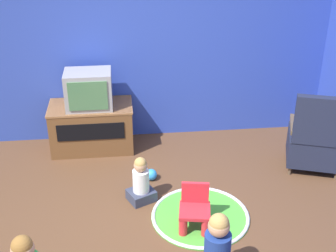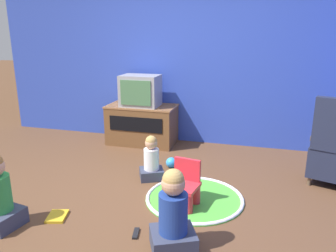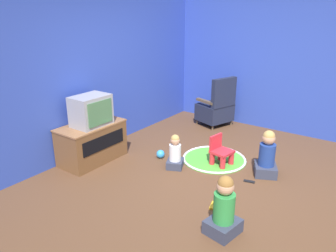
{
  "view_description": "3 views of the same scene",
  "coord_description": "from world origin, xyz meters",
  "views": [
    {
      "loc": [
        -0.12,
        -3.58,
        3.05
      ],
      "look_at": [
        0.35,
        0.77,
        0.78
      ],
      "focal_mm": 50.0,
      "sensor_mm": 36.0,
      "label": 1
    },
    {
      "loc": [
        1.19,
        -2.8,
        1.65
      ],
      "look_at": [
        0.24,
        0.58,
        0.66
      ],
      "focal_mm": 35.0,
      "sensor_mm": 36.0,
      "label": 2
    },
    {
      "loc": [
        -3.66,
        -1.97,
        2.27
      ],
      "look_at": [
        -0.05,
        0.63,
        0.68
      ],
      "focal_mm": 35.0,
      "sensor_mm": 36.0,
      "label": 3
    }
  ],
  "objects": [
    {
      "name": "ground_plane",
      "position": [
        0.0,
        0.0,
        0.0
      ],
      "size": [
        30.0,
        30.0,
        0.0
      ],
      "primitive_type": "plane",
      "color": "brown"
    },
    {
      "name": "book",
      "position": [
        -0.53,
        -0.48,
        0.01
      ],
      "size": [
        0.22,
        0.25,
        0.02
      ],
      "rotation": [
        0.0,
        0.0,
        1.84
      ],
      "color": "gold",
      "rests_on": "ground_plane"
    },
    {
      "name": "yellow_kid_chair",
      "position": [
        0.54,
        0.06,
        0.18
      ],
      "size": [
        0.35,
        0.33,
        0.46
      ],
      "rotation": [
        0.0,
        0.0,
        -0.17
      ],
      "color": "red",
      "rests_on": "ground_plane"
    },
    {
      "name": "child_watching_center",
      "position": [
        -0.93,
        -0.73,
        0.29
      ],
      "size": [
        0.39,
        0.36,
        0.68
      ],
      "rotation": [
        0.0,
        0.0,
        -0.17
      ],
      "color": "#33384C",
      "rests_on": "ground_plane"
    },
    {
      "name": "black_armchair",
      "position": [
        2.11,
        0.97,
        0.38
      ],
      "size": [
        0.76,
        0.72,
        1.02
      ],
      "rotation": [
        0.0,
        0.0,
        2.82
      ],
      "color": "brown",
      "rests_on": "ground_plane"
    },
    {
      "name": "television",
      "position": [
        -0.52,
        1.73,
        0.83
      ],
      "size": [
        0.56,
        0.41,
        0.46
      ],
      "color": "#939399",
      "rests_on": "tv_cabinet"
    },
    {
      "name": "wall_back",
      "position": [
        -0.16,
        2.12,
        1.42
      ],
      "size": [
        5.67,
        0.12,
        2.83
      ],
      "color": "#2D47B2",
      "rests_on": "ground_plane"
    },
    {
      "name": "tv_cabinet",
      "position": [
        -0.52,
        1.77,
        0.31
      ],
      "size": [
        1.04,
        0.56,
        0.6
      ],
      "color": "brown",
      "rests_on": "ground_plane"
    },
    {
      "name": "toy_ball",
      "position": [
        0.18,
        0.95,
        0.07
      ],
      "size": [
        0.13,
        0.13,
        0.13
      ],
      "color": "#3399E5",
      "rests_on": "ground_plane"
    },
    {
      "name": "wall_right",
      "position": [
        2.61,
        -0.41,
        1.42
      ],
      "size": [
        0.12,
        5.18,
        2.83
      ],
      "color": "#2D47B2",
      "rests_on": "ground_plane"
    },
    {
      "name": "child_watching_left",
      "position": [
        0.62,
        -0.63,
        0.29
      ],
      "size": [
        0.44,
        0.42,
        0.68
      ],
      "rotation": [
        0.0,
        0.0,
        0.45
      ],
      "color": "#33384C",
      "rests_on": "ground_plane"
    },
    {
      "name": "play_mat",
      "position": [
        0.63,
        0.21,
        0.01
      ],
      "size": [
        1.02,
        1.02,
        0.04
      ],
      "color": "green",
      "rests_on": "ground_plane"
    },
    {
      "name": "child_watching_right",
      "position": [
        0.04,
        0.57,
        0.23
      ],
      "size": [
        0.34,
        0.33,
        0.53
      ],
      "rotation": [
        0.0,
        0.0,
        0.44
      ],
      "color": "#33384C",
      "rests_on": "ground_plane"
    },
    {
      "name": "remote_control",
      "position": [
        0.27,
        -0.53,
        0.01
      ],
      "size": [
        0.08,
        0.16,
        0.02
      ],
      "rotation": [
        0.0,
        0.0,
        1.79
      ],
      "color": "black",
      "rests_on": "ground_plane"
    }
  ]
}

